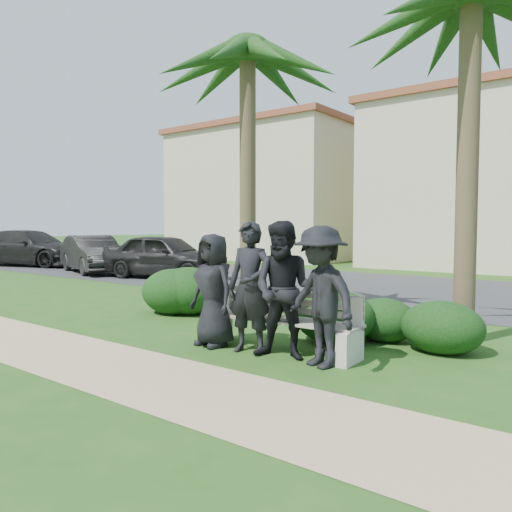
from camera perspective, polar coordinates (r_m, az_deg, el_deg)
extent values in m
plane|color=#215017|center=(7.63, -2.81, -10.11)|extent=(160.00, 160.00, 0.00)
cube|color=tan|center=(6.42, -13.56, -12.84)|extent=(30.00, 1.60, 0.01)
cube|color=#2D2D30|center=(14.58, 18.05, -3.78)|extent=(160.00, 8.00, 0.01)
cube|color=beige|center=(29.07, 2.17, 6.80)|extent=(10.00, 8.00, 7.00)
cube|color=brown|center=(29.51, 2.19, 13.89)|extent=(10.40, 8.40, 0.30)
cube|color=beige|center=(24.41, 23.90, 7.15)|extent=(8.00, 8.00, 7.00)
cube|color=brown|center=(24.94, 24.11, 15.55)|extent=(8.40, 8.40, 0.30)
cylinder|color=black|center=(22.41, -0.48, 3.97)|extent=(0.12, 0.12, 4.00)
sphere|color=white|center=(22.53, -0.48, 9.33)|extent=(0.36, 0.36, 0.36)
cube|color=gray|center=(7.16, 2.53, -7.36)|extent=(2.40, 0.64, 0.04)
cube|color=gray|center=(7.31, 3.61, -5.17)|extent=(2.38, 0.13, 0.28)
cube|color=beige|center=(7.88, -4.17, -8.06)|extent=(0.18, 0.55, 0.44)
cube|color=beige|center=(6.65, 10.52, -10.27)|extent=(0.18, 0.55, 0.44)
imported|color=black|center=(7.46, -4.93, -3.89)|extent=(0.89, 0.65, 1.68)
imported|color=black|center=(7.02, -0.67, -3.59)|extent=(0.74, 0.55, 1.86)
imported|color=black|center=(6.71, 3.30, -3.91)|extent=(1.06, 0.92, 1.86)
imported|color=black|center=(6.37, 7.38, -4.62)|extent=(1.31, 1.00, 1.79)
ellipsoid|color=black|center=(10.39, -9.33, -3.89)|extent=(1.45, 1.20, 0.95)
ellipsoid|color=black|center=(10.32, -7.72, -3.81)|extent=(1.51, 1.25, 0.98)
ellipsoid|color=black|center=(7.84, 8.90, -6.63)|extent=(1.30, 1.07, 0.85)
ellipsoid|color=black|center=(8.10, 14.38, -6.95)|extent=(1.05, 0.87, 0.69)
ellipsoid|color=black|center=(7.59, 20.52, -7.48)|extent=(1.16, 0.96, 0.76)
cylinder|color=brown|center=(9.89, -0.95, 8.15)|extent=(0.32, 0.32, 5.20)
cylinder|color=brown|center=(8.26, 23.00, 9.05)|extent=(0.32, 0.32, 5.27)
imported|color=black|center=(17.46, -10.34, 0.01)|extent=(4.78, 2.77, 1.53)
imported|color=black|center=(20.21, -18.14, 0.21)|extent=(4.59, 2.81, 1.43)
imported|color=black|center=(24.73, -24.36, 0.84)|extent=(5.96, 3.84, 1.61)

